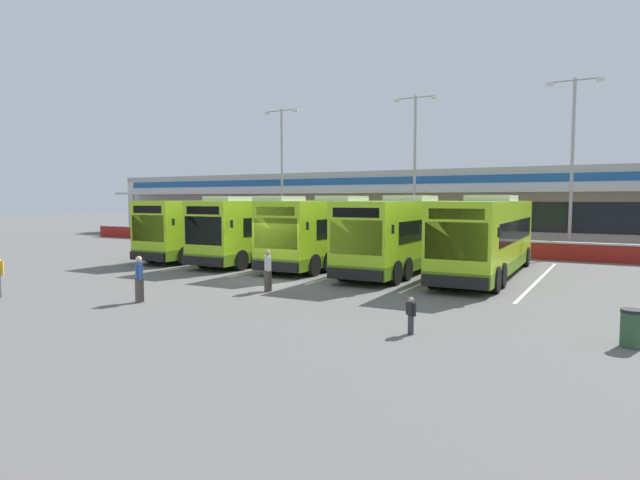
{
  "coord_description": "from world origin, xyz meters",
  "views": [
    {
      "loc": [
        13.56,
        -19.39,
        3.59
      ],
      "look_at": [
        0.82,
        3.0,
        1.6
      ],
      "focal_mm": 29.7,
      "sensor_mm": 36.0,
      "label": 1
    }
  ],
  "objects_px": {
    "coach_bus_right_centre": "(405,235)",
    "coach_bus_rightmost": "(487,238)",
    "pedestrian_with_handbag": "(268,270)",
    "lamp_post_west": "(282,167)",
    "lamp_post_east": "(572,155)",
    "litter_bin": "(632,328)",
    "lamp_post_centre": "(415,162)",
    "coach_bus_left_centre": "(271,230)",
    "coach_bus_centre": "(335,232)",
    "pedestrian_child": "(411,314)",
    "coach_bus_leftmost": "(220,228)",
    "pedestrian_near_bin": "(139,277)"
  },
  "relations": [
    {
      "from": "pedestrian_with_handbag",
      "to": "coach_bus_left_centre",
      "type": "bearing_deg",
      "value": 124.23
    },
    {
      "from": "coach_bus_left_centre",
      "to": "coach_bus_centre",
      "type": "height_order",
      "value": "same"
    },
    {
      "from": "coach_bus_left_centre",
      "to": "pedestrian_near_bin",
      "type": "height_order",
      "value": "coach_bus_left_centre"
    },
    {
      "from": "coach_bus_rightmost",
      "to": "pedestrian_near_bin",
      "type": "bearing_deg",
      "value": -125.92
    },
    {
      "from": "lamp_post_centre",
      "to": "pedestrian_child",
      "type": "bearing_deg",
      "value": -70.58
    },
    {
      "from": "pedestrian_with_handbag",
      "to": "lamp_post_centre",
      "type": "xyz_separation_m",
      "value": [
        -1.2,
        20.07,
        5.43
      ]
    },
    {
      "from": "coach_bus_rightmost",
      "to": "lamp_post_east",
      "type": "xyz_separation_m",
      "value": [
        2.67,
        11.05,
        4.5
      ]
    },
    {
      "from": "coach_bus_rightmost",
      "to": "pedestrian_near_bin",
      "type": "xyz_separation_m",
      "value": [
        -9.09,
        -12.55,
        -0.91
      ]
    },
    {
      "from": "coach_bus_left_centre",
      "to": "pedestrian_near_bin",
      "type": "bearing_deg",
      "value": -75.11
    },
    {
      "from": "coach_bus_left_centre",
      "to": "coach_bus_rightmost",
      "type": "distance_m",
      "value": 12.53
    },
    {
      "from": "pedestrian_with_handbag",
      "to": "pedestrian_child",
      "type": "bearing_deg",
      "value": -26.27
    },
    {
      "from": "coach_bus_right_centre",
      "to": "coach_bus_rightmost",
      "type": "distance_m",
      "value": 4.04
    },
    {
      "from": "coach_bus_leftmost",
      "to": "pedestrian_with_handbag",
      "type": "relative_size",
      "value": 7.54
    },
    {
      "from": "coach_bus_rightmost",
      "to": "lamp_post_centre",
      "type": "xyz_separation_m",
      "value": [
        -7.67,
        11.52,
        4.5
      ]
    },
    {
      "from": "coach_bus_rightmost",
      "to": "litter_bin",
      "type": "height_order",
      "value": "coach_bus_rightmost"
    },
    {
      "from": "lamp_post_west",
      "to": "lamp_post_east",
      "type": "height_order",
      "value": "same"
    },
    {
      "from": "pedestrian_with_handbag",
      "to": "litter_bin",
      "type": "height_order",
      "value": "pedestrian_with_handbag"
    },
    {
      "from": "pedestrian_near_bin",
      "to": "litter_bin",
      "type": "distance_m",
      "value": 14.97
    },
    {
      "from": "coach_bus_right_centre",
      "to": "lamp_post_east",
      "type": "height_order",
      "value": "lamp_post_east"
    },
    {
      "from": "lamp_post_west",
      "to": "pedestrian_with_handbag",
      "type": "bearing_deg",
      "value": -57.65
    },
    {
      "from": "coach_bus_left_centre",
      "to": "pedestrian_child",
      "type": "relative_size",
      "value": 12.16
    },
    {
      "from": "coach_bus_leftmost",
      "to": "litter_bin",
      "type": "bearing_deg",
      "value": -26.54
    },
    {
      "from": "coach_bus_right_centre",
      "to": "lamp_post_west",
      "type": "bearing_deg",
      "value": 142.68
    },
    {
      "from": "coach_bus_leftmost",
      "to": "lamp_post_centre",
      "type": "xyz_separation_m",
      "value": [
        8.93,
        10.94,
        4.5
      ]
    },
    {
      "from": "coach_bus_leftmost",
      "to": "litter_bin",
      "type": "distance_m",
      "value": 25.0
    },
    {
      "from": "coach_bus_right_centre",
      "to": "litter_bin",
      "type": "xyz_separation_m",
      "value": [
        9.78,
        -10.51,
        -1.32
      ]
    },
    {
      "from": "lamp_post_centre",
      "to": "coach_bus_right_centre",
      "type": "bearing_deg",
      "value": -72.63
    },
    {
      "from": "lamp_post_centre",
      "to": "coach_bus_centre",
      "type": "bearing_deg",
      "value": -93.38
    },
    {
      "from": "coach_bus_rightmost",
      "to": "lamp_post_east",
      "type": "distance_m",
      "value": 12.23
    },
    {
      "from": "coach_bus_centre",
      "to": "pedestrian_with_handbag",
      "type": "xyz_separation_m",
      "value": [
        1.86,
        -9.02,
        -0.93
      ]
    },
    {
      "from": "coach_bus_centre",
      "to": "lamp_post_west",
      "type": "height_order",
      "value": "lamp_post_west"
    },
    {
      "from": "pedestrian_with_handbag",
      "to": "lamp_post_west",
      "type": "distance_m",
      "value": 24.27
    },
    {
      "from": "coach_bus_right_centre",
      "to": "coach_bus_left_centre",
      "type": "bearing_deg",
      "value": 177.17
    },
    {
      "from": "coach_bus_left_centre",
      "to": "coach_bus_right_centre",
      "type": "bearing_deg",
      "value": -2.83
    },
    {
      "from": "coach_bus_left_centre",
      "to": "lamp_post_centre",
      "type": "height_order",
      "value": "lamp_post_centre"
    },
    {
      "from": "coach_bus_left_centre",
      "to": "coach_bus_right_centre",
      "type": "relative_size",
      "value": 1.0
    },
    {
      "from": "lamp_post_west",
      "to": "lamp_post_east",
      "type": "xyz_separation_m",
      "value": [
        21.79,
        -0.38,
        0.0
      ]
    },
    {
      "from": "coach_bus_leftmost",
      "to": "coach_bus_right_centre",
      "type": "xyz_separation_m",
      "value": [
        12.55,
        -0.64,
        0.0
      ]
    },
    {
      "from": "coach_bus_rightmost",
      "to": "lamp_post_centre",
      "type": "distance_m",
      "value": 14.55
    },
    {
      "from": "lamp_post_centre",
      "to": "lamp_post_east",
      "type": "relative_size",
      "value": 1.0
    },
    {
      "from": "coach_bus_leftmost",
      "to": "coach_bus_rightmost",
      "type": "bearing_deg",
      "value": -1.99
    },
    {
      "from": "pedestrian_with_handbag",
      "to": "coach_bus_rightmost",
      "type": "bearing_deg",
      "value": 52.93
    },
    {
      "from": "pedestrian_with_handbag",
      "to": "litter_bin",
      "type": "relative_size",
      "value": 1.74
    },
    {
      "from": "pedestrian_with_handbag",
      "to": "lamp_post_west",
      "type": "relative_size",
      "value": 0.15
    },
    {
      "from": "coach_bus_centre",
      "to": "coach_bus_rightmost",
      "type": "height_order",
      "value": "same"
    },
    {
      "from": "lamp_post_east",
      "to": "litter_bin",
      "type": "distance_m",
      "value": 22.6
    },
    {
      "from": "pedestrian_with_handbag",
      "to": "coach_bus_leftmost",
      "type": "bearing_deg",
      "value": 137.97
    },
    {
      "from": "coach_bus_rightmost",
      "to": "pedestrian_near_bin",
      "type": "distance_m",
      "value": 15.53
    },
    {
      "from": "coach_bus_right_centre",
      "to": "coach_bus_leftmost",
      "type": "bearing_deg",
      "value": 177.09
    },
    {
      "from": "coach_bus_leftmost",
      "to": "litter_bin",
      "type": "relative_size",
      "value": 13.13
    }
  ]
}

